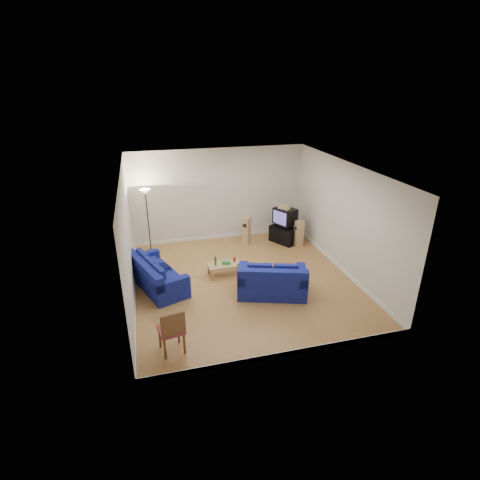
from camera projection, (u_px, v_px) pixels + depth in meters
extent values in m
cube|color=brown|center=(244.00, 281.00, 10.63)|extent=(6.00, 6.50, 0.01)
cube|color=white|center=(244.00, 169.00, 9.36)|extent=(6.00, 6.50, 0.01)
cube|color=silver|center=(219.00, 195.00, 12.88)|extent=(6.00, 0.01, 3.20)
cube|color=silver|center=(289.00, 290.00, 7.11)|extent=(6.00, 0.01, 3.20)
cube|color=silver|center=(128.00, 240.00, 9.29)|extent=(0.01, 6.50, 3.20)
cube|color=silver|center=(345.00, 219.00, 10.70)|extent=(0.01, 6.50, 3.20)
cube|color=white|center=(220.00, 236.00, 13.48)|extent=(6.00, 0.02, 0.12)
cube|color=white|center=(285.00, 354.00, 7.73)|extent=(6.00, 0.02, 0.12)
cube|color=white|center=(135.00, 293.00, 9.90)|extent=(0.02, 6.50, 0.12)
cube|color=white|center=(339.00, 267.00, 11.31)|extent=(0.02, 6.50, 0.12)
cube|color=navy|center=(158.00, 280.00, 10.29)|extent=(1.60, 2.32, 0.41)
cube|color=navy|center=(144.00, 270.00, 9.94)|extent=(0.93, 2.07, 0.42)
cube|color=navy|center=(144.00, 257.00, 10.88)|extent=(0.94, 0.52, 0.23)
cube|color=navy|center=(172.00, 284.00, 9.44)|extent=(0.94, 0.52, 0.23)
cube|color=#050932|center=(162.00, 268.00, 10.25)|extent=(0.50, 0.50, 0.12)
cube|color=navy|center=(272.00, 286.00, 9.94)|extent=(2.01, 1.50, 0.44)
cube|color=navy|center=(273.00, 278.00, 9.41)|extent=(1.77, 0.77, 0.45)
cube|color=navy|center=(243.00, 274.00, 9.85)|extent=(0.53, 1.02, 0.25)
cube|color=navy|center=(302.00, 275.00, 9.77)|extent=(0.53, 1.02, 0.25)
cube|color=#050932|center=(272.00, 272.00, 9.96)|extent=(0.53, 0.53, 0.13)
cube|color=tan|center=(225.00, 265.00, 10.82)|extent=(1.01, 0.53, 0.05)
cube|color=tan|center=(212.00, 276.00, 10.60)|extent=(0.06, 0.06, 0.31)
cube|color=tan|center=(209.00, 269.00, 10.94)|extent=(0.06, 0.06, 0.31)
cube|color=tan|center=(242.00, 271.00, 10.84)|extent=(0.06, 0.06, 0.31)
cube|color=tan|center=(238.00, 265.00, 11.18)|extent=(0.06, 0.06, 0.31)
cylinder|color=#197233|center=(216.00, 261.00, 10.68)|extent=(0.08, 0.08, 0.28)
cube|color=green|center=(226.00, 262.00, 10.79)|extent=(0.26, 0.20, 0.09)
cylinder|color=red|center=(234.00, 259.00, 10.94)|extent=(0.12, 0.12, 0.13)
cube|color=black|center=(239.00, 264.00, 10.76)|extent=(0.16, 0.10, 0.02)
cube|color=black|center=(284.00, 235.00, 13.03)|extent=(0.92, 1.07, 0.57)
cube|color=black|center=(284.00, 225.00, 12.95)|extent=(0.60, 0.61, 0.11)
cube|color=black|center=(285.00, 216.00, 12.79)|extent=(0.79, 0.88, 0.56)
cube|color=#473E88|center=(280.00, 218.00, 12.62)|extent=(0.28, 0.52, 0.44)
cube|color=tan|center=(284.00, 207.00, 12.60)|extent=(0.37, 0.43, 0.14)
cube|color=tan|center=(246.00, 230.00, 12.85)|extent=(0.35, 0.36, 0.97)
cylinder|color=black|center=(245.00, 226.00, 12.63)|extent=(0.13, 0.10, 0.14)
cube|color=tan|center=(299.00, 234.00, 12.66)|extent=(0.29, 0.24, 0.91)
cylinder|color=black|center=(296.00, 228.00, 12.53)|extent=(0.04, 0.14, 0.13)
cylinder|color=black|center=(151.00, 251.00, 12.44)|extent=(0.27, 0.27, 0.03)
cylinder|color=black|center=(148.00, 223.00, 12.04)|extent=(0.03, 0.03, 1.99)
cone|color=white|center=(145.00, 192.00, 11.63)|extent=(0.36, 0.36, 0.16)
cube|color=brown|center=(165.00, 349.00, 7.58)|extent=(0.05, 0.05, 0.50)
cube|color=brown|center=(160.00, 337.00, 7.92)|extent=(0.05, 0.05, 0.50)
cube|color=brown|center=(184.00, 343.00, 7.74)|extent=(0.05, 0.05, 0.50)
cube|color=brown|center=(179.00, 332.00, 8.08)|extent=(0.05, 0.05, 0.50)
cube|color=#983244|center=(171.00, 330.00, 7.72)|extent=(0.58, 0.58, 0.07)
cube|color=brown|center=(173.00, 325.00, 7.42)|extent=(0.50, 0.14, 0.50)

